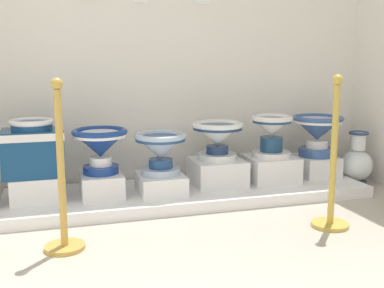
{
  "coord_description": "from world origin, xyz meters",
  "views": [
    {
      "loc": [
        0.67,
        -0.54,
        1.03
      ],
      "look_at": [
        1.66,
        2.77,
        0.41
      ],
      "focal_mm": 44.73,
      "sensor_mm": 36.0,
      "label": 1
    }
  ],
  "objects_px": {
    "plinth_block_squat_floral": "(316,166)",
    "stanchion_post_near_right": "(332,180)",
    "plinth_block_tall_cobalt": "(217,172)",
    "antique_toilet_leftmost": "(272,131)",
    "decorative_vase_companion": "(357,163)",
    "antique_toilet_tall_cobalt": "(217,135)",
    "antique_toilet_central_ornate": "(33,147)",
    "plinth_block_leftmost": "(271,169)",
    "stanchion_post_near_left": "(62,195)",
    "antique_toilet_slender_white": "(100,144)",
    "plinth_block_slender_white": "(101,184)",
    "antique_toilet_squat_floral": "(317,130)",
    "antique_toilet_broad_patterned": "(160,148)",
    "plinth_block_broad_patterned": "(161,184)",
    "plinth_block_central_ornate": "(35,188)"
  },
  "relations": [
    {
      "from": "plinth_block_squat_floral",
      "to": "stanchion_post_near_right",
      "type": "distance_m",
      "value": 1.02
    },
    {
      "from": "plinth_block_tall_cobalt",
      "to": "antique_toilet_leftmost",
      "type": "bearing_deg",
      "value": -3.62
    },
    {
      "from": "decorative_vase_companion",
      "to": "stanchion_post_near_right",
      "type": "bearing_deg",
      "value": -133.08
    },
    {
      "from": "antique_toilet_tall_cobalt",
      "to": "antique_toilet_central_ornate",
      "type": "bearing_deg",
      "value": -178.04
    },
    {
      "from": "plinth_block_leftmost",
      "to": "stanchion_post_near_left",
      "type": "relative_size",
      "value": 0.4
    },
    {
      "from": "plinth_block_tall_cobalt",
      "to": "stanchion_post_near_right",
      "type": "relative_size",
      "value": 0.41
    },
    {
      "from": "antique_toilet_slender_white",
      "to": "plinth_block_squat_floral",
      "type": "height_order",
      "value": "antique_toilet_slender_white"
    },
    {
      "from": "antique_toilet_leftmost",
      "to": "decorative_vase_companion",
      "type": "distance_m",
      "value": 0.83
    },
    {
      "from": "antique_toilet_central_ornate",
      "to": "stanchion_post_near_right",
      "type": "distance_m",
      "value": 1.95
    },
    {
      "from": "antique_toilet_leftmost",
      "to": "antique_toilet_tall_cobalt",
      "type": "bearing_deg",
      "value": 176.38
    },
    {
      "from": "plinth_block_slender_white",
      "to": "stanchion_post_near_left",
      "type": "xyz_separation_m",
      "value": [
        -0.28,
        -0.72,
        0.15
      ]
    },
    {
      "from": "antique_toilet_squat_floral",
      "to": "stanchion_post_near_left",
      "type": "distance_m",
      "value": 2.2
    },
    {
      "from": "antique_toilet_leftmost",
      "to": "stanchion_post_near_left",
      "type": "bearing_deg",
      "value": -154.87
    },
    {
      "from": "plinth_block_leftmost",
      "to": "antique_toilet_broad_patterned",
      "type": "bearing_deg",
      "value": -174.14
    },
    {
      "from": "antique_toilet_slender_white",
      "to": "plinth_block_squat_floral",
      "type": "xyz_separation_m",
      "value": [
        1.76,
        0.09,
        -0.29
      ]
    },
    {
      "from": "antique_toilet_broad_patterned",
      "to": "antique_toilet_tall_cobalt",
      "type": "distance_m",
      "value": 0.49
    },
    {
      "from": "antique_toilet_central_ornate",
      "to": "plinth_block_squat_floral",
      "type": "distance_m",
      "value": 2.22
    },
    {
      "from": "antique_toilet_tall_cobalt",
      "to": "plinth_block_squat_floral",
      "type": "bearing_deg",
      "value": 1.79
    },
    {
      "from": "plinth_block_broad_patterned",
      "to": "antique_toilet_squat_floral",
      "type": "relative_size",
      "value": 0.87
    },
    {
      "from": "antique_toilet_central_ornate",
      "to": "antique_toilet_tall_cobalt",
      "type": "distance_m",
      "value": 1.33
    },
    {
      "from": "plinth_block_leftmost",
      "to": "plinth_block_slender_white",
      "type": "bearing_deg",
      "value": -178.63
    },
    {
      "from": "antique_toilet_central_ornate",
      "to": "decorative_vase_companion",
      "type": "bearing_deg",
      "value": -0.09
    },
    {
      "from": "plinth_block_broad_patterned",
      "to": "antique_toilet_tall_cobalt",
      "type": "xyz_separation_m",
      "value": [
        0.47,
        0.12,
        0.31
      ]
    },
    {
      "from": "decorative_vase_companion",
      "to": "stanchion_post_near_left",
      "type": "xyz_separation_m",
      "value": [
        -2.38,
        -0.73,
        0.13
      ]
    },
    {
      "from": "antique_toilet_tall_cobalt",
      "to": "stanchion_post_near_left",
      "type": "relative_size",
      "value": 0.42
    },
    {
      "from": "plinth_block_slender_white",
      "to": "antique_toilet_tall_cobalt",
      "type": "relative_size",
      "value": 0.92
    },
    {
      "from": "antique_toilet_slender_white",
      "to": "plinth_block_leftmost",
      "type": "relative_size",
      "value": 1.02
    },
    {
      "from": "plinth_block_leftmost",
      "to": "stanchion_post_near_right",
      "type": "distance_m",
      "value": 0.86
    },
    {
      "from": "plinth_block_tall_cobalt",
      "to": "antique_toilet_leftmost",
      "type": "height_order",
      "value": "antique_toilet_leftmost"
    },
    {
      "from": "antique_toilet_squat_floral",
      "to": "stanchion_post_near_left",
      "type": "xyz_separation_m",
      "value": [
        -2.04,
        -0.81,
        -0.15
      ]
    },
    {
      "from": "plinth_block_tall_cobalt",
      "to": "decorative_vase_companion",
      "type": "xyz_separation_m",
      "value": [
        1.21,
        -0.05,
        0.0
      ]
    },
    {
      "from": "antique_toilet_slender_white",
      "to": "antique_toilet_leftmost",
      "type": "distance_m",
      "value": 1.32
    },
    {
      "from": "decorative_vase_companion",
      "to": "stanchion_post_near_left",
      "type": "height_order",
      "value": "stanchion_post_near_left"
    },
    {
      "from": "antique_toilet_central_ornate",
      "to": "antique_toilet_slender_white",
      "type": "relative_size",
      "value": 1.06
    },
    {
      "from": "plinth_block_broad_patterned",
      "to": "antique_toilet_tall_cobalt",
      "type": "height_order",
      "value": "antique_toilet_tall_cobalt"
    },
    {
      "from": "plinth_block_central_ornate",
      "to": "plinth_block_tall_cobalt",
      "type": "height_order",
      "value": "plinth_block_tall_cobalt"
    },
    {
      "from": "plinth_block_broad_patterned",
      "to": "antique_toilet_broad_patterned",
      "type": "xyz_separation_m",
      "value": [
        0.0,
        0.0,
        0.26
      ]
    },
    {
      "from": "plinth_block_slender_white",
      "to": "antique_toilet_slender_white",
      "type": "bearing_deg",
      "value": 0.0
    },
    {
      "from": "antique_toilet_slender_white",
      "to": "antique_toilet_squat_floral",
      "type": "distance_m",
      "value": 1.76
    },
    {
      "from": "stanchion_post_near_right",
      "to": "stanchion_post_near_left",
      "type": "bearing_deg",
      "value": 176.3
    },
    {
      "from": "antique_toilet_central_ornate",
      "to": "stanchion_post_near_left",
      "type": "relative_size",
      "value": 0.43
    },
    {
      "from": "plinth_block_central_ornate",
      "to": "plinth_block_slender_white",
      "type": "bearing_deg",
      "value": -1.81
    },
    {
      "from": "antique_toilet_tall_cobalt",
      "to": "stanchion_post_near_right",
      "type": "relative_size",
      "value": 0.41
    },
    {
      "from": "plinth_block_tall_cobalt",
      "to": "stanchion_post_near_right",
      "type": "xyz_separation_m",
      "value": [
        0.43,
        -0.88,
        0.12
      ]
    },
    {
      "from": "plinth_block_tall_cobalt",
      "to": "antique_toilet_broad_patterned",
      "type": "bearing_deg",
      "value": -165.57
    },
    {
      "from": "antique_toilet_squat_floral",
      "to": "stanchion_post_near_left",
      "type": "relative_size",
      "value": 0.44
    },
    {
      "from": "antique_toilet_broad_patterned",
      "to": "antique_toilet_squat_floral",
      "type": "xyz_separation_m",
      "value": [
        1.34,
        0.15,
        0.05
      ]
    },
    {
      "from": "antique_toilet_broad_patterned",
      "to": "plinth_block_tall_cobalt",
      "type": "distance_m",
      "value": 0.54
    },
    {
      "from": "plinth_block_broad_patterned",
      "to": "decorative_vase_companion",
      "type": "xyz_separation_m",
      "value": [
        1.68,
        0.07,
        0.03
      ]
    },
    {
      "from": "antique_toilet_broad_patterned",
      "to": "antique_toilet_leftmost",
      "type": "bearing_deg",
      "value": 5.86
    }
  ]
}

